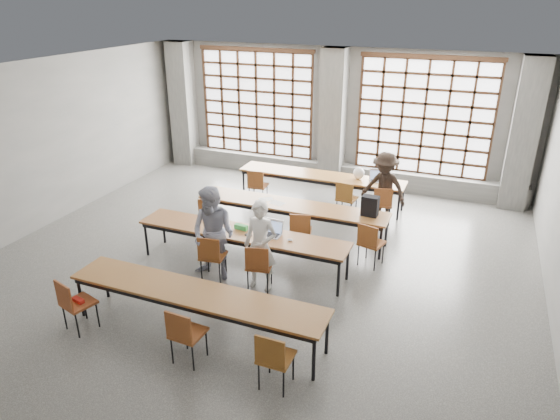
# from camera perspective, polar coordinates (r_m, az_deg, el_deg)

# --- Properties ---
(floor) EXTENTS (11.00, 11.00, 0.00)m
(floor) POSITION_cam_1_polar(r_m,az_deg,el_deg) (9.21, -3.75, -7.22)
(floor) COLOR #464644
(floor) RESTS_ON ground
(ceiling) EXTENTS (11.00, 11.00, 0.00)m
(ceiling) POSITION_cam_1_polar(r_m,az_deg,el_deg) (8.01, -4.43, 14.83)
(ceiling) COLOR silver
(ceiling) RESTS_ON floor
(wall_back) EXTENTS (10.00, 0.00, 10.00)m
(wall_back) POSITION_cam_1_polar(r_m,az_deg,el_deg) (13.41, 6.41, 10.66)
(wall_back) COLOR #5C5C5A
(wall_back) RESTS_ON floor
(wall_left) EXTENTS (0.00, 11.00, 11.00)m
(wall_left) POSITION_cam_1_polar(r_m,az_deg,el_deg) (11.48, -27.27, 5.99)
(wall_left) COLOR #5C5C5A
(wall_left) RESTS_ON floor
(column_left) EXTENTS (0.60, 0.55, 3.50)m
(column_left) POSITION_cam_1_polar(r_m,az_deg,el_deg) (14.99, -11.01, 11.74)
(column_left) COLOR #525250
(column_left) RESTS_ON floor
(column_mid) EXTENTS (0.60, 0.55, 3.50)m
(column_mid) POSITION_cam_1_polar(r_m,az_deg,el_deg) (13.14, 6.06, 10.41)
(column_mid) COLOR #525250
(column_mid) RESTS_ON floor
(column_right) EXTENTS (0.60, 0.55, 3.50)m
(column_right) POSITION_cam_1_polar(r_m,az_deg,el_deg) (12.70, 26.09, 7.69)
(column_right) COLOR #525250
(column_right) RESTS_ON floor
(window_left) EXTENTS (3.32, 0.12, 3.00)m
(window_left) POSITION_cam_1_polar(r_m,az_deg,el_deg) (14.07, -2.68, 12.01)
(window_left) COLOR white
(window_left) RESTS_ON wall_back
(window_right) EXTENTS (3.32, 0.12, 3.00)m
(window_right) POSITION_cam_1_polar(r_m,az_deg,el_deg) (12.89, 16.13, 10.05)
(window_right) COLOR white
(window_right) RESTS_ON wall_back
(sill_ledge) EXTENTS (9.80, 0.35, 0.50)m
(sill_ledge) POSITION_cam_1_polar(r_m,az_deg,el_deg) (13.63, 5.89, 4.33)
(sill_ledge) COLOR #525250
(sill_ledge) RESTS_ON floor
(desk_row_a) EXTENTS (4.00, 0.70, 0.73)m
(desk_row_a) POSITION_cam_1_polar(r_m,az_deg,el_deg) (11.98, 4.69, 3.74)
(desk_row_a) COLOR brown
(desk_row_a) RESTS_ON floor
(desk_row_b) EXTENTS (4.00, 0.70, 0.73)m
(desk_row_b) POSITION_cam_1_polar(r_m,az_deg,el_deg) (10.25, 1.34, 0.32)
(desk_row_b) COLOR brown
(desk_row_b) RESTS_ON floor
(desk_row_c) EXTENTS (4.00, 0.70, 0.73)m
(desk_row_c) POSITION_cam_1_polar(r_m,az_deg,el_deg) (9.12, -4.38, -2.84)
(desk_row_c) COLOR brown
(desk_row_c) RESTS_ON floor
(desk_row_d) EXTENTS (4.00, 0.70, 0.73)m
(desk_row_d) POSITION_cam_1_polar(r_m,az_deg,el_deg) (7.46, -9.64, -9.63)
(desk_row_d) COLOR brown
(desk_row_d) RESTS_ON floor
(chair_back_left) EXTENTS (0.46, 0.46, 0.88)m
(chair_back_left) POSITION_cam_1_polar(r_m,az_deg,el_deg) (11.94, -2.64, 3.07)
(chair_back_left) COLOR brown
(chair_back_left) RESTS_ON floor
(chair_back_mid) EXTENTS (0.46, 0.46, 0.88)m
(chair_back_mid) POSITION_cam_1_polar(r_m,az_deg,el_deg) (11.26, 7.53, 1.59)
(chair_back_mid) COLOR brown
(chair_back_mid) RESTS_ON floor
(chair_back_right) EXTENTS (0.50, 0.50, 0.88)m
(chair_back_right) POSITION_cam_1_polar(r_m,az_deg,el_deg) (11.10, 11.64, 0.97)
(chair_back_right) COLOR brown
(chair_back_right) RESTS_ON floor
(chair_mid_left) EXTENTS (0.52, 0.52, 0.88)m
(chair_mid_left) POSITION_cam_1_polar(r_m,az_deg,el_deg) (10.41, -8.04, -0.30)
(chair_mid_left) COLOR brown
(chair_mid_left) RESTS_ON floor
(chair_mid_centre) EXTENTS (0.51, 0.52, 0.88)m
(chair_mid_centre) POSITION_cam_1_polar(r_m,az_deg,el_deg) (9.64, 2.34, -2.11)
(chair_mid_centre) COLOR brown
(chair_mid_centre) RESTS_ON floor
(chair_mid_right) EXTENTS (0.51, 0.51, 0.88)m
(chair_mid_right) POSITION_cam_1_polar(r_m,az_deg,el_deg) (9.32, 10.24, -3.44)
(chair_mid_right) COLOR brown
(chair_mid_right) RESTS_ON floor
(chair_front_left) EXTENTS (0.48, 0.48, 0.88)m
(chair_front_left) POSITION_cam_1_polar(r_m,az_deg,el_deg) (8.81, -7.85, -4.93)
(chair_front_left) COLOR brown
(chair_front_left) RESTS_ON floor
(chair_front_right) EXTENTS (0.49, 0.50, 0.88)m
(chair_front_right) POSITION_cam_1_polar(r_m,az_deg,el_deg) (8.44, -2.47, -6.07)
(chair_front_right) COLOR brown
(chair_front_right) RESTS_ON floor
(chair_near_left) EXTENTS (0.52, 0.52, 0.88)m
(chair_near_left) POSITION_cam_1_polar(r_m,az_deg,el_deg) (8.08, -22.58, -9.53)
(chair_near_left) COLOR brown
(chair_near_left) RESTS_ON floor
(chair_near_mid) EXTENTS (0.44, 0.44, 0.88)m
(chair_near_mid) POSITION_cam_1_polar(r_m,az_deg,el_deg) (7.01, -10.87, -13.42)
(chair_near_mid) COLOR brown
(chair_near_mid) RESTS_ON floor
(chair_near_right) EXTENTS (0.42, 0.43, 0.88)m
(chair_near_right) POSITION_cam_1_polar(r_m,az_deg,el_deg) (6.51, -0.72, -16.27)
(chair_near_right) COLOR brown
(chair_near_right) RESTS_ON floor
(student_male) EXTENTS (0.59, 0.39, 1.60)m
(student_male) POSITION_cam_1_polar(r_m,az_deg,el_deg) (8.42, -2.24, -4.10)
(student_male) COLOR silver
(student_male) RESTS_ON floor
(student_female) EXTENTS (0.89, 0.72, 1.71)m
(student_female) POSITION_cam_1_polar(r_m,az_deg,el_deg) (8.77, -7.62, -2.72)
(student_female) COLOR #171C45
(student_female) RESTS_ON floor
(student_back) EXTENTS (1.16, 0.85, 1.61)m
(student_back) POSITION_cam_1_polar(r_m,az_deg,el_deg) (11.12, 11.80, 2.49)
(student_back) COLOR black
(student_back) RESTS_ON floor
(laptop_front) EXTENTS (0.37, 0.32, 0.26)m
(laptop_front) POSITION_cam_1_polar(r_m,az_deg,el_deg) (8.94, -0.92, -2.42)
(laptop_front) COLOR #B5B6BA
(laptop_front) RESTS_ON desk_row_c
(laptop_back) EXTENTS (0.45, 0.42, 0.26)m
(laptop_back) POSITION_cam_1_polar(r_m,az_deg,el_deg) (11.73, 11.07, 3.60)
(laptop_back) COLOR #B2B1B6
(laptop_back) RESTS_ON desk_row_a
(mouse) EXTENTS (0.11, 0.09, 0.04)m
(mouse) POSITION_cam_1_polar(r_m,az_deg,el_deg) (8.72, 1.16, -3.44)
(mouse) COLOR silver
(mouse) RESTS_ON desk_row_c
(green_box) EXTENTS (0.26, 0.11, 0.09)m
(green_box) POSITION_cam_1_polar(r_m,az_deg,el_deg) (9.15, -4.47, -1.96)
(green_box) COLOR green
(green_box) RESTS_ON desk_row_c
(phone) EXTENTS (0.14, 0.08, 0.01)m
(phone) POSITION_cam_1_polar(r_m,az_deg,el_deg) (8.93, -3.64, -2.88)
(phone) COLOR black
(phone) RESTS_ON desk_row_c
(paper_sheet_a) EXTENTS (0.36, 0.33, 0.00)m
(paper_sheet_a) POSITION_cam_1_polar(r_m,az_deg,el_deg) (10.48, -1.62, 1.24)
(paper_sheet_a) COLOR white
(paper_sheet_a) RESTS_ON desk_row_b
(paper_sheet_b) EXTENTS (0.34, 0.28, 0.00)m
(paper_sheet_b) POSITION_cam_1_polar(r_m,az_deg,el_deg) (10.28, -0.32, 0.81)
(paper_sheet_b) COLOR white
(paper_sheet_b) RESTS_ON desk_row_b
(backpack) EXTENTS (0.33, 0.22, 0.40)m
(backpack) POSITION_cam_1_polar(r_m,az_deg,el_deg) (9.79, 10.25, 0.46)
(backpack) COLOR black
(backpack) RESTS_ON desk_row_b
(plastic_bag) EXTENTS (0.28, 0.23, 0.29)m
(plastic_bag) POSITION_cam_1_polar(r_m,az_deg,el_deg) (11.74, 9.00, 4.18)
(plastic_bag) COLOR white
(plastic_bag) RESTS_ON desk_row_a
(red_pouch) EXTENTS (0.21, 0.12, 0.06)m
(red_pouch) POSITION_cam_1_polar(r_m,az_deg,el_deg) (8.13, -22.07, -9.53)
(red_pouch) COLOR maroon
(red_pouch) RESTS_ON chair_near_left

